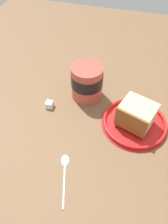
{
  "coord_description": "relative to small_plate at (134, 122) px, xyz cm",
  "views": [
    {
      "loc": [
        -2.02,
        37.09,
        43.77
      ],
      "look_at": [
        7.59,
        3.23,
        3.0
      ],
      "focal_mm": 33.68,
      "sensor_mm": 36.0,
      "label": 1
    }
  ],
  "objects": [
    {
      "name": "tea_mug",
      "position": [
        14.82,
        -7.04,
        4.69
      ],
      "size": [
        8.87,
        10.85,
        10.12
      ],
      "color": "#BF4C3F",
      "rests_on": "ground_plane"
    },
    {
      "name": "teaspoon",
      "position": [
        13.32,
        16.84,
        -0.37
      ],
      "size": [
        4.77,
        12.01,
        0.8
      ],
      "color": "silver",
      "rests_on": "ground_plane"
    },
    {
      "name": "small_plate",
      "position": [
        0.0,
        0.0,
        0.0
      ],
      "size": [
        17.11,
        17.11,
        1.47
      ],
      "color": "red",
      "rests_on": "ground_plane"
    },
    {
      "name": "sugar_cube",
      "position": [
        23.56,
        0.38,
        0.22
      ],
      "size": [
        1.94,
        1.94,
        1.88
      ],
      "primitive_type": "cube",
      "rotation": [
        0.0,
        0.0,
        0.03
      ],
      "color": "white",
      "rests_on": "ground_plane"
    },
    {
      "name": "cake_slice",
      "position": [
        0.09,
        0.26,
        3.22
      ],
      "size": [
        10.1,
        9.55,
        6.46
      ],
      "color": "brown",
      "rests_on": "small_plate"
    },
    {
      "name": "ground_plane",
      "position": [
        5.46,
        -1.14,
        -1.98
      ],
      "size": [
        132.89,
        132.89,
        2.53
      ],
      "primitive_type": "cube",
      "color": "brown"
    }
  ]
}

